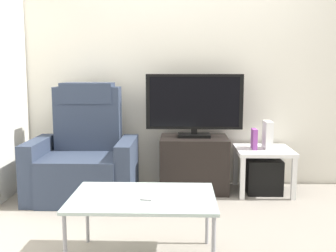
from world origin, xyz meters
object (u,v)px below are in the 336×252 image
subwoofer_box (263,175)px  game_console (268,135)px  television (194,104)px  coffee_table (143,200)px  book_upright (254,139)px  recliner_armchair (84,158)px  cell_phone (150,196)px  side_table (263,155)px  tv_stand (194,164)px

subwoofer_box → game_console: (0.04, 0.01, 0.41)m
television → coffee_table: bearing=-103.5°
subwoofer_box → book_upright: bearing=-168.7°
recliner_armchair → book_upright: bearing=4.1°
recliner_armchair → cell_phone: bearing=-62.6°
coffee_table → game_console: bearing=53.8°
side_table → game_console: (0.03, 0.01, 0.20)m
recliner_armchair → cell_phone: recliner_armchair is taller
game_console → cell_phone: (-1.05, -1.51, -0.14)m
coffee_table → side_table: bearing=54.5°
book_upright → game_console: size_ratio=0.73×
tv_stand → cell_phone: tv_stand is taller
tv_stand → television: bearing=90.0°
subwoofer_box → tv_stand: bearing=176.4°
recliner_armchair → side_table: 1.75m
television → recliner_armchair: 1.19m
book_upright → game_console: (0.14, 0.03, 0.04)m
side_table → game_console: bearing=15.9°
side_table → game_console: size_ratio=1.98×
book_upright → coffee_table: size_ratio=0.22×
tv_stand → cell_phone: (-0.33, -1.54, 0.16)m
recliner_armchair → book_upright: (1.64, 0.16, 0.16)m
cell_phone → recliner_armchair: bearing=132.6°
recliner_armchair → book_upright: 1.65m
book_upright → subwoofer_box: bearing=11.3°
tv_stand → subwoofer_box: (0.68, -0.04, -0.10)m
side_table → cell_phone: 1.81m
coffee_table → book_upright: bearing=56.8°
coffee_table → cell_phone: (0.04, -0.02, 0.03)m
tv_stand → book_upright: size_ratio=3.36×
tv_stand → subwoofer_box: 0.69m
game_console → cell_phone: size_ratio=1.82×
book_upright → tv_stand: bearing=173.8°
cell_phone → subwoofer_box: bearing=69.7°
side_table → coffee_table: bearing=-125.5°
subwoofer_box → game_console: 0.41m
recliner_armchair → cell_phone: size_ratio=7.20×
game_console → book_upright: bearing=-167.5°
recliner_armchair → cell_phone: (0.73, -1.32, 0.06)m
television → book_upright: (0.58, -0.08, -0.33)m
television → recliner_armchair: bearing=-167.1°
side_table → subwoofer_box: size_ratio=1.61×
recliner_armchair → subwoofer_box: (1.74, 0.18, -0.20)m
subwoofer_box → cell_phone: cell_phone is taller
side_table → cell_phone: cell_phone is taller
subwoofer_box → side_table: bearing=63.4°
game_console → recliner_armchair: bearing=-173.9°
television → subwoofer_box: bearing=-5.2°
tv_stand → side_table: tv_stand is taller
recliner_armchair → game_console: size_ratio=3.96×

